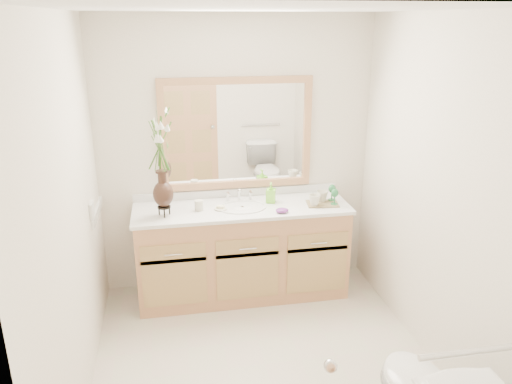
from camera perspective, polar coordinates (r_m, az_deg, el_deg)
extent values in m
plane|color=beige|center=(3.79, 1.00, -19.07)|extent=(2.60, 2.60, 0.00)
cube|color=white|center=(2.98, 1.29, 20.23)|extent=(2.40, 2.60, 0.02)
cube|color=white|center=(4.41, -2.24, 4.11)|extent=(2.40, 0.02, 2.40)
cube|color=white|center=(2.07, 8.55, -14.68)|extent=(2.40, 0.02, 2.40)
cube|color=white|center=(3.19, -20.55, -3.15)|extent=(0.02, 2.60, 2.40)
cube|color=white|center=(3.61, 20.13, -0.52)|extent=(0.02, 2.60, 2.40)
cube|color=#AF7F55|center=(4.43, -1.57, -6.90)|extent=(1.80, 0.55, 0.80)
cube|color=white|center=(4.26, -1.62, -1.88)|extent=(1.84, 0.57, 0.03)
ellipsoid|color=white|center=(4.26, -1.58, -2.48)|extent=(0.38, 0.30, 0.12)
cylinder|color=silver|center=(4.38, -1.96, -0.29)|extent=(0.02, 0.02, 0.11)
cylinder|color=silver|center=(4.38, -3.25, -0.55)|extent=(0.02, 0.02, 0.08)
cylinder|color=silver|center=(4.40, -0.67, -0.40)|extent=(0.02, 0.02, 0.08)
cube|color=white|center=(4.34, -2.24, 6.66)|extent=(1.20, 0.01, 0.85)
cube|color=#AF7F55|center=(4.26, -2.31, 12.62)|extent=(1.32, 0.04, 0.06)
cube|color=#AF7F55|center=(4.46, -2.16, 0.92)|extent=(1.32, 0.04, 0.06)
cube|color=#AF7F55|center=(4.29, -10.63, 6.20)|extent=(0.06, 0.04, 0.85)
cube|color=#AF7F55|center=(4.47, 5.85, 6.93)|extent=(0.06, 0.04, 0.85)
cube|color=white|center=(3.97, -18.25, -1.95)|extent=(0.02, 0.12, 0.12)
cube|color=#AF7F55|center=(2.13, -0.01, -19.88)|extent=(0.80, 0.03, 2.00)
cylinder|color=silver|center=(2.52, 23.88, -16.29)|extent=(0.55, 0.03, 0.03)
cylinder|color=black|center=(4.10, -10.46, -1.69)|extent=(0.11, 0.11, 0.01)
ellipsoid|color=black|center=(4.06, -10.56, -0.22)|extent=(0.16, 0.16, 0.21)
cylinder|color=black|center=(4.02, -10.67, 1.59)|extent=(0.07, 0.07, 0.10)
cylinder|color=#4C7A33|center=(3.95, -10.90, 5.05)|extent=(0.06, 0.06, 0.38)
cylinder|color=beige|center=(4.19, -6.55, -1.52)|extent=(0.07, 0.07, 0.09)
cylinder|color=beige|center=(4.20, -4.07, -1.94)|extent=(0.11, 0.11, 0.01)
cube|color=beige|center=(4.19, -4.07, -1.72)|extent=(0.07, 0.06, 0.02)
imported|color=#7BE034|center=(4.33, 1.71, -0.18)|extent=(0.09, 0.09, 0.16)
ellipsoid|color=#692879|center=(4.12, 2.99, -2.12)|extent=(0.13, 0.12, 0.04)
cube|color=brown|center=(4.34, 7.61, -1.33)|extent=(0.29, 0.21, 0.01)
imported|color=beige|center=(4.26, 6.71, -0.86)|extent=(0.11, 0.10, 0.10)
imported|color=beige|center=(4.37, 7.58, -0.42)|extent=(0.14, 0.14, 0.10)
cylinder|color=#25713D|center=(4.33, 8.93, -1.34)|extent=(0.06, 0.06, 0.01)
cylinder|color=#25713D|center=(4.31, 8.96, -0.79)|extent=(0.01, 0.01, 0.09)
ellipsoid|color=#25713D|center=(4.29, 9.00, -0.10)|extent=(0.06, 0.06, 0.07)
cylinder|color=#25713D|center=(4.42, 8.63, -0.87)|extent=(0.06, 0.06, 0.01)
cylinder|color=#25713D|center=(4.41, 8.66, -0.32)|extent=(0.01, 0.01, 0.09)
ellipsoid|color=#25713D|center=(4.39, 8.69, 0.38)|extent=(0.06, 0.06, 0.08)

